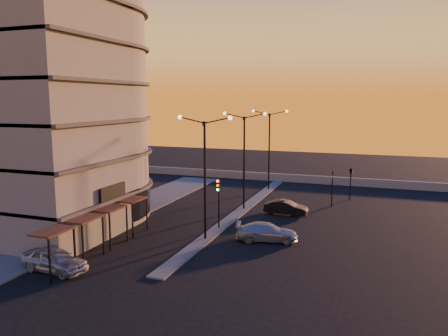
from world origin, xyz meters
TOP-DOWN VIEW (x-y plane):
  - ground at (0.00, 0.00)m, footprint 120.00×120.00m
  - sidewalk_west at (-10.50, 4.00)m, footprint 5.00×40.00m
  - median at (0.00, 10.00)m, footprint 1.20×36.00m
  - parapet at (2.00, 26.00)m, footprint 44.00×0.50m
  - building at (-14.00, 0.03)m, footprint 14.35×17.08m
  - streetlamp_near at (0.00, 0.00)m, footprint 4.32×0.32m
  - streetlamp_mid at (0.00, 10.00)m, footprint 4.32×0.32m
  - streetlamp_far at (0.00, 20.00)m, footprint 4.32×0.32m
  - traffic_light_main at (0.00, 2.87)m, footprint 0.28×0.44m
  - signal_east_a at (8.00, 14.00)m, footprint 0.13×0.16m
  - signal_east_b at (9.50, 18.00)m, footprint 0.42×1.99m
  - car_hatchback at (-6.50, -8.99)m, footprint 4.59×2.21m
  - car_sedan at (4.29, 9.50)m, footprint 4.08×1.52m
  - car_wagon at (4.50, 1.40)m, footprint 5.02×2.97m

SIDE VIEW (x-z plane):
  - ground at x=0.00m, z-range 0.00..0.00m
  - sidewalk_west at x=-10.50m, z-range 0.00..0.12m
  - median at x=0.00m, z-range 0.00..0.12m
  - parapet at x=2.00m, z-range 0.00..1.00m
  - car_sedan at x=4.29m, z-range 0.00..1.33m
  - car_wagon at x=4.50m, z-range 0.00..1.36m
  - car_hatchback at x=-6.50m, z-range 0.00..1.51m
  - signal_east_a at x=8.00m, z-range 0.13..3.73m
  - traffic_light_main at x=0.00m, z-range 0.76..5.01m
  - signal_east_b at x=9.50m, z-range 1.30..4.90m
  - streetlamp_near at x=0.00m, z-range 0.84..10.35m
  - streetlamp_mid at x=0.00m, z-range 0.84..10.35m
  - streetlamp_far at x=0.00m, z-range 0.84..10.35m
  - building at x=-14.00m, z-range -0.59..24.41m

